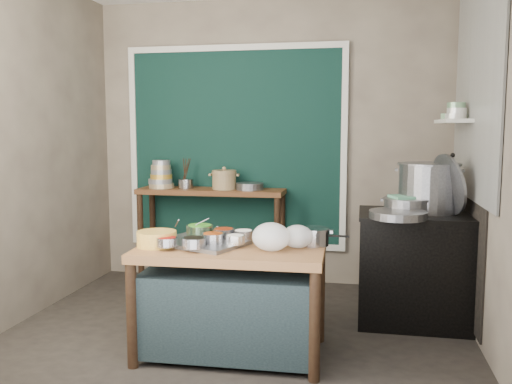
% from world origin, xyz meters
% --- Properties ---
extents(floor, '(3.50, 3.00, 0.02)m').
position_xyz_m(floor, '(0.00, 0.00, -0.01)').
color(floor, '#2B2621').
rests_on(floor, ground).
extents(back_wall, '(3.50, 0.02, 2.80)m').
position_xyz_m(back_wall, '(0.00, 1.51, 1.40)').
color(back_wall, gray).
rests_on(back_wall, floor).
extents(left_wall, '(0.02, 3.00, 2.80)m').
position_xyz_m(left_wall, '(-1.76, 0.00, 1.40)').
color(left_wall, gray).
rests_on(left_wall, floor).
extents(right_wall, '(0.02, 3.00, 2.80)m').
position_xyz_m(right_wall, '(1.76, 0.00, 1.40)').
color(right_wall, gray).
rests_on(right_wall, floor).
extents(curtain_panel, '(2.10, 0.02, 1.90)m').
position_xyz_m(curtain_panel, '(-0.35, 1.47, 1.35)').
color(curtain_panel, black).
rests_on(curtain_panel, back_wall).
extents(curtain_frame, '(2.22, 0.03, 2.02)m').
position_xyz_m(curtain_frame, '(-0.35, 1.46, 1.35)').
color(curtain_frame, beige).
rests_on(curtain_frame, back_wall).
extents(tile_panel, '(0.02, 1.70, 1.70)m').
position_xyz_m(tile_panel, '(1.74, 0.55, 1.85)').
color(tile_panel, '#B2B2AA').
rests_on(tile_panel, right_wall).
extents(soot_patch, '(0.01, 1.30, 1.30)m').
position_xyz_m(soot_patch, '(1.74, 0.65, 0.70)').
color(soot_patch, black).
rests_on(soot_patch, right_wall).
extents(wall_shelf, '(0.22, 0.70, 0.03)m').
position_xyz_m(wall_shelf, '(1.63, 0.85, 1.60)').
color(wall_shelf, beige).
rests_on(wall_shelf, right_wall).
extents(prep_table, '(1.27, 0.75, 0.75)m').
position_xyz_m(prep_table, '(0.05, -0.36, 0.38)').
color(prep_table, brown).
rests_on(prep_table, floor).
extents(back_counter, '(1.45, 0.40, 0.95)m').
position_xyz_m(back_counter, '(-0.55, 1.28, 0.47)').
color(back_counter, '#543618').
rests_on(back_counter, floor).
extents(stove_block, '(0.90, 0.68, 0.85)m').
position_xyz_m(stove_block, '(1.35, 0.55, 0.42)').
color(stove_block, black).
rests_on(stove_block, floor).
extents(stove_top, '(0.92, 0.69, 0.03)m').
position_xyz_m(stove_top, '(1.35, 0.55, 0.86)').
color(stove_top, black).
rests_on(stove_top, stove_block).
extents(condiment_tray, '(0.68, 0.59, 0.03)m').
position_xyz_m(condiment_tray, '(-0.17, -0.33, 0.76)').
color(condiment_tray, gray).
rests_on(condiment_tray, prep_table).
extents(condiment_bowls, '(0.68, 0.54, 0.08)m').
position_xyz_m(condiment_bowls, '(-0.17, -0.32, 0.81)').
color(condiment_bowls, gray).
rests_on(condiment_bowls, condiment_tray).
extents(yellow_basin, '(0.33, 0.33, 0.10)m').
position_xyz_m(yellow_basin, '(-0.45, -0.44, 0.80)').
color(yellow_basin, gold).
rests_on(yellow_basin, prep_table).
extents(saucepan, '(0.23, 0.23, 0.12)m').
position_xyz_m(saucepan, '(0.59, -0.20, 0.81)').
color(saucepan, gray).
rests_on(saucepan, prep_table).
extents(plastic_bag_a, '(0.28, 0.26, 0.19)m').
position_xyz_m(plastic_bag_a, '(0.34, -0.43, 0.84)').
color(plastic_bag_a, white).
rests_on(plastic_bag_a, prep_table).
extents(plastic_bag_b, '(0.26, 0.24, 0.16)m').
position_xyz_m(plastic_bag_b, '(0.49, -0.31, 0.83)').
color(plastic_bag_b, white).
rests_on(plastic_bag_b, prep_table).
extents(bowl_stack, '(0.25, 0.25, 0.28)m').
position_xyz_m(bowl_stack, '(-1.06, 1.25, 1.07)').
color(bowl_stack, tan).
rests_on(bowl_stack, back_counter).
extents(utensil_cup, '(0.19, 0.19, 0.09)m').
position_xyz_m(utensil_cup, '(-0.81, 1.28, 1.00)').
color(utensil_cup, gray).
rests_on(utensil_cup, back_counter).
extents(ceramic_crock, '(0.27, 0.27, 0.17)m').
position_xyz_m(ceramic_crock, '(-0.41, 1.26, 1.03)').
color(ceramic_crock, olive).
rests_on(ceramic_crock, back_counter).
extents(wide_bowl, '(0.31, 0.31, 0.07)m').
position_xyz_m(wide_bowl, '(-0.16, 1.27, 0.98)').
color(wide_bowl, gray).
rests_on(wide_bowl, back_counter).
extents(stock_pot, '(0.53, 0.53, 0.39)m').
position_xyz_m(stock_pot, '(1.43, 0.62, 1.07)').
color(stock_pot, gray).
rests_on(stock_pot, stove_top).
extents(pot_lid, '(0.27, 0.49, 0.47)m').
position_xyz_m(pot_lid, '(1.56, 0.51, 1.11)').
color(pot_lid, gray).
rests_on(pot_lid, stove_top).
extents(steamer, '(0.39, 0.39, 0.12)m').
position_xyz_m(steamer, '(1.26, 0.50, 0.94)').
color(steamer, gray).
rests_on(steamer, stove_top).
extents(green_cloth, '(0.30, 0.27, 0.02)m').
position_xyz_m(green_cloth, '(1.26, 0.50, 1.01)').
color(green_cloth, '#5AA576').
rests_on(green_cloth, steamer).
extents(shallow_pan, '(0.55, 0.55, 0.06)m').
position_xyz_m(shallow_pan, '(1.17, 0.25, 0.91)').
color(shallow_pan, gray).
rests_on(shallow_pan, stove_top).
extents(shelf_bowl_stack, '(0.17, 0.17, 0.13)m').
position_xyz_m(shelf_bowl_stack, '(1.63, 0.76, 1.68)').
color(shelf_bowl_stack, silver).
rests_on(shelf_bowl_stack, wall_shelf).
extents(shelf_bowl_green, '(0.15, 0.15, 0.05)m').
position_xyz_m(shelf_bowl_green, '(1.63, 1.06, 1.64)').
color(shelf_bowl_green, gray).
rests_on(shelf_bowl_green, wall_shelf).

